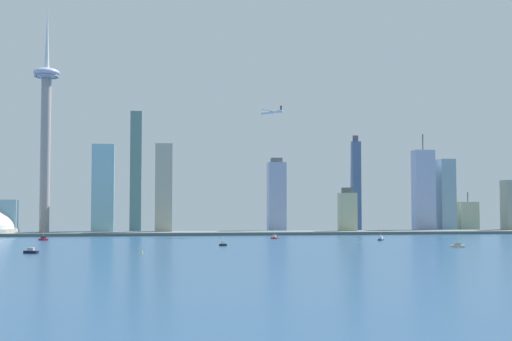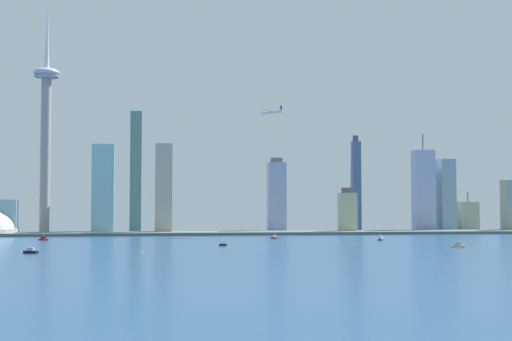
{
  "view_description": "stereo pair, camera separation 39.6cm",
  "coord_description": "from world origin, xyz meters",
  "px_view_note": "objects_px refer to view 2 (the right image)",
  "views": [
    {
      "loc": [
        -175.61,
        -419.2,
        33.79
      ],
      "look_at": [
        -50.49,
        430.98,
        80.02
      ],
      "focal_mm": 48.54,
      "sensor_mm": 36.0,
      "label": 1
    },
    {
      "loc": [
        -175.22,
        -419.26,
        33.79
      ],
      "look_at": [
        -50.49,
        430.98,
        80.02
      ],
      "focal_mm": 48.54,
      "sensor_mm": 36.0,
      "label": 2
    }
  ],
  "objects_px": {
    "skyscraper_5": "(347,212)",
    "channel_buoy_0": "(142,252)",
    "skyscraper_8": "(423,191)",
    "airplane": "(272,112)",
    "skyscraper_7": "(9,218)",
    "skyscraper_9": "(164,189)",
    "skyscraper_10": "(438,208)",
    "boat_7": "(458,245)",
    "skyscraper_0": "(468,217)",
    "boat_4": "(223,244)",
    "channel_buoy_2": "(359,243)",
    "boat_3": "(381,239)",
    "skyscraper_12": "(277,197)",
    "boat_5": "(31,251)",
    "boat_1": "(274,237)",
    "skyscraper_1": "(446,195)",
    "observation_tower": "(46,120)",
    "skyscraper_6": "(508,206)",
    "skyscraper_4": "(136,172)",
    "skyscraper_3": "(355,185)",
    "skyscraper_2": "(103,189)",
    "boat_2": "(43,239)"
  },
  "relations": [
    {
      "from": "skyscraper_5",
      "to": "boat_2",
      "type": "xyz_separation_m",
      "value": [
        -363.48,
        -134.86,
        -26.22
      ]
    },
    {
      "from": "airplane",
      "to": "skyscraper_1",
      "type": "bearing_deg",
      "value": -109.27
    },
    {
      "from": "skyscraper_10",
      "to": "boat_7",
      "type": "height_order",
      "value": "skyscraper_10"
    },
    {
      "from": "boat_2",
      "to": "skyscraper_12",
      "type": "bearing_deg",
      "value": 89.77
    },
    {
      "from": "boat_1",
      "to": "boat_3",
      "type": "xyz_separation_m",
      "value": [
        101.62,
        -54.51,
        0.09
      ]
    },
    {
      "from": "channel_buoy_2",
      "to": "skyscraper_5",
      "type": "bearing_deg",
      "value": 76.57
    },
    {
      "from": "channel_buoy_0",
      "to": "airplane",
      "type": "distance_m",
      "value": 369.78
    },
    {
      "from": "skyscraper_3",
      "to": "skyscraper_7",
      "type": "relative_size",
      "value": 3.19
    },
    {
      "from": "skyscraper_1",
      "to": "boat_3",
      "type": "bearing_deg",
      "value": -126.49
    },
    {
      "from": "skyscraper_0",
      "to": "channel_buoy_2",
      "type": "relative_size",
      "value": 34.18
    },
    {
      "from": "skyscraper_5",
      "to": "skyscraper_10",
      "type": "bearing_deg",
      "value": 28.31
    },
    {
      "from": "skyscraper_0",
      "to": "skyscraper_5",
      "type": "bearing_deg",
      "value": -163.3
    },
    {
      "from": "skyscraper_0",
      "to": "skyscraper_9",
      "type": "distance_m",
      "value": 437.22
    },
    {
      "from": "channel_buoy_0",
      "to": "boat_4",
      "type": "bearing_deg",
      "value": 52.66
    },
    {
      "from": "skyscraper_0",
      "to": "channel_buoy_0",
      "type": "height_order",
      "value": "skyscraper_0"
    },
    {
      "from": "skyscraper_0",
      "to": "skyscraper_8",
      "type": "distance_m",
      "value": 85.11
    },
    {
      "from": "skyscraper_7",
      "to": "boat_7",
      "type": "distance_m",
      "value": 532.24
    },
    {
      "from": "skyscraper_12",
      "to": "boat_5",
      "type": "distance_m",
      "value": 465.02
    },
    {
      "from": "skyscraper_0",
      "to": "channel_buoy_0",
      "type": "relative_size",
      "value": 21.69
    },
    {
      "from": "observation_tower",
      "to": "skyscraper_4",
      "type": "relative_size",
      "value": 1.79
    },
    {
      "from": "skyscraper_2",
      "to": "channel_buoy_2",
      "type": "distance_m",
      "value": 373.43
    },
    {
      "from": "skyscraper_9",
      "to": "boat_3",
      "type": "bearing_deg",
      "value": -42.44
    },
    {
      "from": "skyscraper_7",
      "to": "skyscraper_9",
      "type": "bearing_deg",
      "value": 4.66
    },
    {
      "from": "skyscraper_5",
      "to": "channel_buoy_0",
      "type": "relative_size",
      "value": 23.29
    },
    {
      "from": "skyscraper_5",
      "to": "skyscraper_7",
      "type": "height_order",
      "value": "skyscraper_5"
    },
    {
      "from": "skyscraper_6",
      "to": "skyscraper_12",
      "type": "bearing_deg",
      "value": 175.02
    },
    {
      "from": "skyscraper_0",
      "to": "channel_buoy_0",
      "type": "distance_m",
      "value": 614.56
    },
    {
      "from": "boat_1",
      "to": "boat_3",
      "type": "relative_size",
      "value": 0.95
    },
    {
      "from": "channel_buoy_2",
      "to": "boat_3",
      "type": "bearing_deg",
      "value": 54.39
    },
    {
      "from": "skyscraper_0",
      "to": "boat_4",
      "type": "height_order",
      "value": "skyscraper_0"
    },
    {
      "from": "skyscraper_1",
      "to": "skyscraper_5",
      "type": "height_order",
      "value": "skyscraper_1"
    },
    {
      "from": "skyscraper_1",
      "to": "skyscraper_4",
      "type": "height_order",
      "value": "skyscraper_4"
    },
    {
      "from": "skyscraper_8",
      "to": "airplane",
      "type": "height_order",
      "value": "airplane"
    },
    {
      "from": "observation_tower",
      "to": "skyscraper_5",
      "type": "xyz_separation_m",
      "value": [
        385.06,
        -10.62,
        -115.19
      ]
    },
    {
      "from": "skyscraper_4",
      "to": "skyscraper_0",
      "type": "bearing_deg",
      "value": 0.72
    },
    {
      "from": "skyscraper_8",
      "to": "skyscraper_10",
      "type": "relative_size",
      "value": 1.72
    },
    {
      "from": "boat_3",
      "to": "channel_buoy_0",
      "type": "distance_m",
      "value": 291.33
    },
    {
      "from": "channel_buoy_2",
      "to": "boat_2",
      "type": "bearing_deg",
      "value": 159.9
    },
    {
      "from": "boat_3",
      "to": "boat_7",
      "type": "height_order",
      "value": "boat_3"
    },
    {
      "from": "skyscraper_7",
      "to": "channel_buoy_0",
      "type": "relative_size",
      "value": 16.83
    },
    {
      "from": "skyscraper_5",
      "to": "boat_1",
      "type": "height_order",
      "value": "skyscraper_5"
    },
    {
      "from": "skyscraper_6",
      "to": "boat_3",
      "type": "bearing_deg",
      "value": -140.88
    },
    {
      "from": "skyscraper_9",
      "to": "airplane",
      "type": "relative_size",
      "value": 3.79
    },
    {
      "from": "skyscraper_1",
      "to": "boat_2",
      "type": "xyz_separation_m",
      "value": [
        -519.06,
        -180.09,
        -49.24
      ]
    },
    {
      "from": "skyscraper_4",
      "to": "skyscraper_5",
      "type": "bearing_deg",
      "value": -10.81
    },
    {
      "from": "skyscraper_1",
      "to": "skyscraper_3",
      "type": "relative_size",
      "value": 0.74
    },
    {
      "from": "skyscraper_0",
      "to": "skyscraper_10",
      "type": "height_order",
      "value": "skyscraper_10"
    },
    {
      "from": "boat_3",
      "to": "boat_4",
      "type": "relative_size",
      "value": 1.3
    },
    {
      "from": "skyscraper_4",
      "to": "skyscraper_12",
      "type": "bearing_deg",
      "value": -3.63
    },
    {
      "from": "skyscraper_10",
      "to": "boat_7",
      "type": "bearing_deg",
      "value": -111.09
    }
  ]
}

